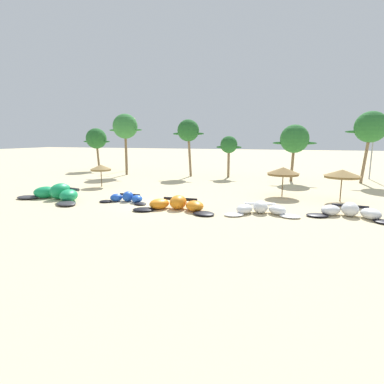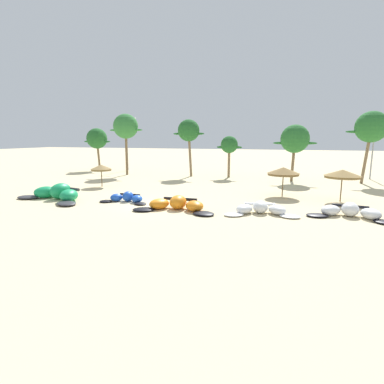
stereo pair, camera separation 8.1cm
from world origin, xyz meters
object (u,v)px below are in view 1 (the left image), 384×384
at_px(kite_left, 127,198).
at_px(palm_leftmost, 96,139).
at_px(beach_umbrella_near_palms, 342,174).
at_px(kite_far_left, 57,194).
at_px(palm_center_right, 295,139).
at_px(beach_umbrella_near_van, 101,168).
at_px(beach_umbrella_middle, 283,171).
at_px(palm_center_left, 229,145).
at_px(palm_right_of_gap, 371,127).
at_px(kite_center, 261,209).
at_px(kite_left_of_center, 177,205).
at_px(palm_left_of_gap, 188,131).
at_px(lamppost_west, 127,141).
at_px(palm_left, 125,127).
at_px(lamppost_west_center, 373,147).
at_px(kite_right_of_center, 350,212).

distance_m(kite_left, palm_leftmost, 30.27).
bearing_deg(beach_umbrella_near_palms, kite_far_left, -164.34).
bearing_deg(palm_center_right, beach_umbrella_near_van, -152.10).
bearing_deg(palm_leftmost, beach_umbrella_middle, -26.26).
distance_m(beach_umbrella_near_van, palm_center_left, 18.53).
xyz_separation_m(kite_left, palm_right_of_gap, (23.43, 19.20, 6.66)).
height_order(kite_center, palm_center_left, palm_center_left).
height_order(kite_left_of_center, kite_center, kite_left_of_center).
bearing_deg(palm_center_left, kite_left_of_center, -90.33).
xyz_separation_m(palm_left_of_gap, palm_center_left, (6.01, 0.62, -2.06)).
height_order(beach_umbrella_near_palms, lamppost_west, lamppost_west).
height_order(palm_leftmost, lamppost_west, lamppost_west).
bearing_deg(beach_umbrella_near_palms, palm_left_of_gap, 144.86).
bearing_deg(palm_center_right, lamppost_west, 168.30).
height_order(kite_center, palm_left, palm_left).
xyz_separation_m(kite_far_left, palm_right_of_gap, (30.22, 20.23, 6.44)).
distance_m(kite_center, beach_umbrella_near_palms, 9.77).
relative_size(kite_left_of_center, beach_umbrella_near_van, 2.67).
xyz_separation_m(kite_left, lamppost_west, (-13.31, 24.22, 4.81)).
bearing_deg(beach_umbrella_middle, kite_left, -151.97).
relative_size(kite_left, beach_umbrella_near_palms, 1.53).
bearing_deg(kite_left, palm_center_right, 51.78).
distance_m(beach_umbrella_near_palms, lamppost_west, 36.78).
bearing_deg(lamppost_west, kite_left, -61.21).
relative_size(palm_leftmost, palm_center_left, 1.24).
bearing_deg(lamppost_west_center, kite_center, -117.66).
relative_size(kite_center, lamppost_west_center, 0.72).
relative_size(kite_left_of_center, palm_center_right, 0.94).
bearing_deg(kite_far_left, palm_left, 100.18).
relative_size(palm_center_right, palm_right_of_gap, 0.83).
xyz_separation_m(kite_right_of_center, beach_umbrella_near_palms, (0.19, 5.90, 2.15)).
xyz_separation_m(palm_center_left, lamppost_west, (-18.86, 4.12, 0.50)).
height_order(kite_center, palm_right_of_gap, palm_right_of_gap).
bearing_deg(kite_center, kite_right_of_center, 9.01).
xyz_separation_m(kite_left_of_center, palm_left, (-15.69, 19.84, 6.98)).
distance_m(beach_umbrella_middle, beach_umbrella_near_palms, 5.25).
xyz_separation_m(kite_left_of_center, palm_leftmost, (-24.28, 24.63, 5.14)).
relative_size(kite_left_of_center, palm_right_of_gap, 0.78).
distance_m(palm_left_of_gap, palm_center_right, 15.06).
distance_m(palm_right_of_gap, lamppost_west_center, 5.67).
height_order(beach_umbrella_near_van, palm_left, palm_left).
relative_size(kite_center, palm_center_left, 0.96).
bearing_deg(beach_umbrella_middle, kite_right_of_center, -54.69).
height_order(palm_left_of_gap, palm_center_right, palm_left_of_gap).
distance_m(palm_leftmost, palm_left_of_gap, 18.79).
xyz_separation_m(palm_center_left, palm_right_of_gap, (17.88, -0.90, 2.35)).
bearing_deg(palm_center_left, beach_umbrella_near_van, -134.17).
distance_m(kite_left_of_center, palm_left_of_gap, 22.71).
height_order(beach_umbrella_near_van, palm_center_left, palm_center_left).
height_order(palm_left, palm_left_of_gap, palm_left).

